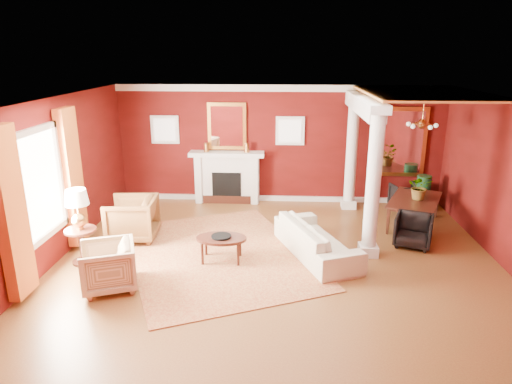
# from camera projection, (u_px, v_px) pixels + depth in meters

# --- Properties ---
(ground) EXTENTS (8.00, 8.00, 0.00)m
(ground) POSITION_uv_depth(u_px,v_px,m) (277.00, 260.00, 8.38)
(ground) COLOR brown
(ground) RESTS_ON ground
(room_shell) EXTENTS (8.04, 7.04, 2.92)m
(room_shell) POSITION_uv_depth(u_px,v_px,m) (279.00, 152.00, 7.78)
(room_shell) COLOR #590D0C
(room_shell) RESTS_ON ground
(fireplace) EXTENTS (1.85, 0.42, 1.29)m
(fireplace) POSITION_uv_depth(u_px,v_px,m) (227.00, 177.00, 11.42)
(fireplace) COLOR silver
(fireplace) RESTS_ON ground
(overmantel_mirror) EXTENTS (0.95, 0.07, 1.15)m
(overmantel_mirror) POSITION_uv_depth(u_px,v_px,m) (227.00, 126.00, 11.18)
(overmantel_mirror) COLOR gold
(overmantel_mirror) RESTS_ON fireplace
(flank_window_left) EXTENTS (0.70, 0.07, 0.70)m
(flank_window_left) POSITION_uv_depth(u_px,v_px,m) (165.00, 130.00, 11.30)
(flank_window_left) COLOR silver
(flank_window_left) RESTS_ON room_shell
(flank_window_right) EXTENTS (0.70, 0.07, 0.70)m
(flank_window_right) POSITION_uv_depth(u_px,v_px,m) (290.00, 131.00, 11.14)
(flank_window_right) COLOR silver
(flank_window_right) RESTS_ON room_shell
(left_window) EXTENTS (0.21, 2.55, 2.60)m
(left_window) POSITION_uv_depth(u_px,v_px,m) (44.00, 192.00, 7.60)
(left_window) COLOR white
(left_window) RESTS_ON room_shell
(column_front) EXTENTS (0.36, 0.36, 2.80)m
(column_front) POSITION_uv_depth(u_px,v_px,m) (373.00, 182.00, 8.16)
(column_front) COLOR silver
(column_front) RESTS_ON ground
(column_back) EXTENTS (0.36, 0.36, 2.80)m
(column_back) POSITION_uv_depth(u_px,v_px,m) (352.00, 150.00, 10.73)
(column_back) COLOR silver
(column_back) RESTS_ON ground
(header_beam) EXTENTS (0.30, 3.20, 0.32)m
(header_beam) POSITION_uv_depth(u_px,v_px,m) (363.00, 105.00, 9.33)
(header_beam) COLOR silver
(header_beam) RESTS_ON column_front
(amber_ceiling) EXTENTS (2.30, 3.40, 0.04)m
(amber_ceiling) POSITION_uv_depth(u_px,v_px,m) (424.00, 93.00, 9.05)
(amber_ceiling) COLOR #EC9645
(amber_ceiling) RESTS_ON room_shell
(dining_mirror) EXTENTS (1.30, 0.07, 1.70)m
(dining_mirror) POSITION_uv_depth(u_px,v_px,m) (399.00, 142.00, 11.06)
(dining_mirror) COLOR gold
(dining_mirror) RESTS_ON room_shell
(chandelier) EXTENTS (0.60, 0.62, 0.75)m
(chandelier) POSITION_uv_depth(u_px,v_px,m) (422.00, 124.00, 9.28)
(chandelier) COLOR #B87D3A
(chandelier) RESTS_ON room_shell
(crown_trim) EXTENTS (8.00, 0.08, 0.16)m
(crown_trim) POSITION_uv_depth(u_px,v_px,m) (281.00, 88.00, 10.84)
(crown_trim) COLOR silver
(crown_trim) RESTS_ON room_shell
(base_trim) EXTENTS (8.00, 0.08, 0.12)m
(base_trim) POSITION_uv_depth(u_px,v_px,m) (279.00, 198.00, 11.67)
(base_trim) COLOR silver
(base_trim) RESTS_ON ground
(rug) EXTENTS (4.48, 5.02, 0.02)m
(rug) POSITION_uv_depth(u_px,v_px,m) (217.00, 254.00, 8.60)
(rug) COLOR maroon
(rug) RESTS_ON ground
(sofa) EXTENTS (1.41, 2.27, 0.85)m
(sofa) POSITION_uv_depth(u_px,v_px,m) (317.00, 234.00, 8.46)
(sofa) COLOR #EFE8C9
(sofa) RESTS_ON ground
(armchair_leopard) EXTENTS (0.94, 1.00, 0.96)m
(armchair_leopard) POSITION_uv_depth(u_px,v_px,m) (132.00, 217.00, 9.17)
(armchair_leopard) COLOR black
(armchair_leopard) RESTS_ON ground
(armchair_stripe) EXTENTS (1.00, 1.04, 0.84)m
(armchair_stripe) POSITION_uv_depth(u_px,v_px,m) (108.00, 264.00, 7.26)
(armchair_stripe) COLOR tan
(armchair_stripe) RESTS_ON ground
(coffee_table) EXTENTS (0.91, 0.91, 0.46)m
(coffee_table) POSITION_uv_depth(u_px,v_px,m) (221.00, 240.00, 8.22)
(coffee_table) COLOR black
(coffee_table) RESTS_ON ground
(coffee_book) EXTENTS (0.15, 0.06, 0.20)m
(coffee_book) POSITION_uv_depth(u_px,v_px,m) (218.00, 233.00, 8.12)
(coffee_book) COLOR black
(coffee_book) RESTS_ON coffee_table
(side_table) EXTENTS (0.55, 0.55, 1.39)m
(side_table) POSITION_uv_depth(u_px,v_px,m) (79.00, 215.00, 8.00)
(side_table) COLOR black
(side_table) RESTS_ON ground
(dining_table) EXTENTS (1.24, 1.81, 0.95)m
(dining_table) POSITION_uv_depth(u_px,v_px,m) (416.00, 205.00, 9.88)
(dining_table) COLOR black
(dining_table) RESTS_ON ground
(dining_chair_near) EXTENTS (0.86, 0.84, 0.70)m
(dining_chair_near) POSITION_uv_depth(u_px,v_px,m) (413.00, 229.00, 8.89)
(dining_chair_near) COLOR black
(dining_chair_near) RESTS_ON ground
(dining_chair_far) EXTENTS (0.81, 0.78, 0.68)m
(dining_chair_far) POSITION_uv_depth(u_px,v_px,m) (407.00, 195.00, 10.97)
(dining_chair_far) COLOR black
(dining_chair_far) RESTS_ON ground
(green_urn) EXTENTS (0.37, 0.37, 0.89)m
(green_urn) POSITION_uv_depth(u_px,v_px,m) (422.00, 197.00, 10.80)
(green_urn) COLOR #133C1E
(green_urn) RESTS_ON ground
(potted_plant) EXTENTS (0.62, 0.66, 0.44)m
(potted_plant) POSITION_uv_depth(u_px,v_px,m) (422.00, 174.00, 9.68)
(potted_plant) COLOR #26591E
(potted_plant) RESTS_ON dining_table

